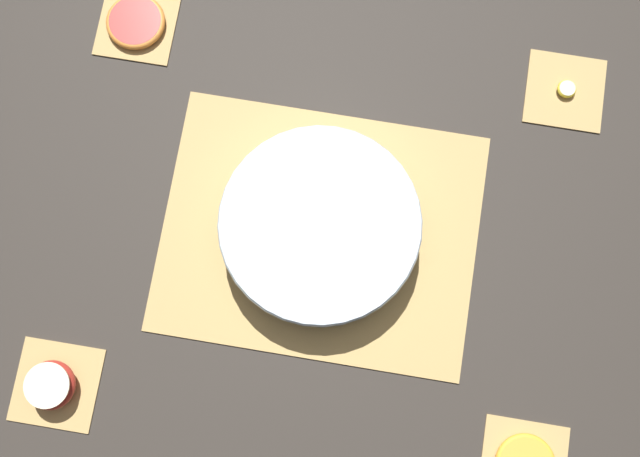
% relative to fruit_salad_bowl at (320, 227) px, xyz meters
% --- Properties ---
extents(ground_plane, '(6.00, 6.00, 0.00)m').
position_rel_fruit_salad_bowl_xyz_m(ground_plane, '(0.00, -0.00, -0.05)').
color(ground_plane, '#2D2823').
extents(bamboo_mat_center, '(0.47, 0.37, 0.01)m').
position_rel_fruit_salad_bowl_xyz_m(bamboo_mat_center, '(0.00, -0.00, -0.04)').
color(bamboo_mat_center, tan).
rests_on(bamboo_mat_center, ground_plane).
extents(coaster_mat_near_left, '(0.12, 0.12, 0.01)m').
position_rel_fruit_salad_bowl_xyz_m(coaster_mat_near_left, '(-0.34, -0.28, -0.04)').
color(coaster_mat_near_left, tan).
rests_on(coaster_mat_near_left, ground_plane).
extents(coaster_mat_far_left, '(0.12, 0.12, 0.01)m').
position_rel_fruit_salad_bowl_xyz_m(coaster_mat_far_left, '(-0.34, 0.28, -0.04)').
color(coaster_mat_far_left, tan).
rests_on(coaster_mat_far_left, ground_plane).
extents(coaster_mat_far_right, '(0.12, 0.12, 0.01)m').
position_rel_fruit_salad_bowl_xyz_m(coaster_mat_far_right, '(0.34, 0.28, -0.04)').
color(coaster_mat_far_right, tan).
rests_on(coaster_mat_far_right, ground_plane).
extents(fruit_salad_bowl, '(0.29, 0.29, 0.07)m').
position_rel_fruit_salad_bowl_xyz_m(fruit_salad_bowl, '(0.00, 0.00, 0.00)').
color(fruit_salad_bowl, silver).
rests_on(fruit_salad_bowl, bamboo_mat_center).
extents(apple_half, '(0.07, 0.07, 0.04)m').
position_rel_fruit_salad_bowl_xyz_m(apple_half, '(-0.34, -0.28, -0.02)').
color(apple_half, '#B72D23').
rests_on(apple_half, coaster_mat_near_left).
extents(banana_coin_single, '(0.03, 0.03, 0.01)m').
position_rel_fruit_salad_bowl_xyz_m(banana_coin_single, '(0.34, 0.28, -0.04)').
color(banana_coin_single, beige).
rests_on(banana_coin_single, coaster_mat_far_right).
extents(grapefruit_slice, '(0.09, 0.09, 0.01)m').
position_rel_fruit_salad_bowl_xyz_m(grapefruit_slice, '(-0.34, 0.28, -0.04)').
color(grapefruit_slice, '#B2231E').
rests_on(grapefruit_slice, coaster_mat_far_left).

